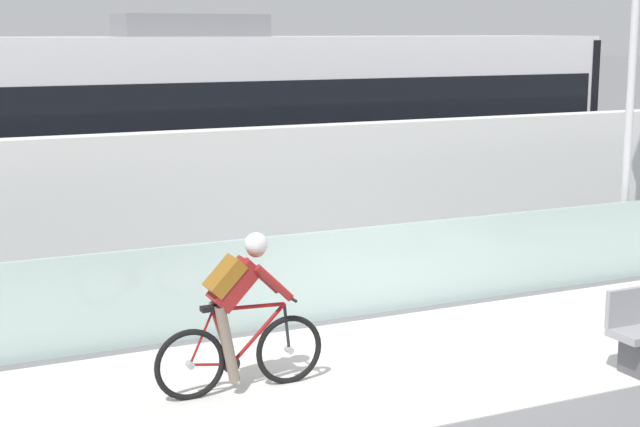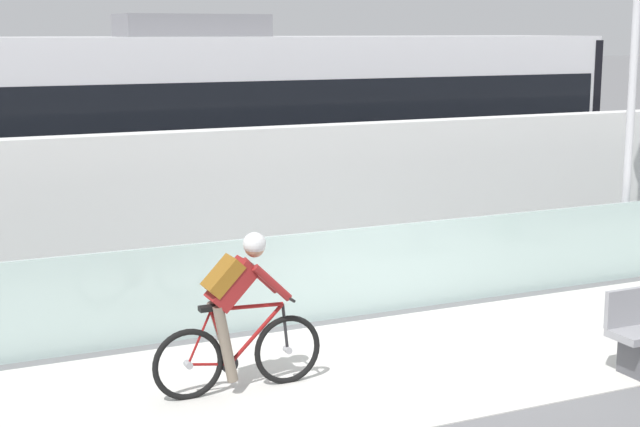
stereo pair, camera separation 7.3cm
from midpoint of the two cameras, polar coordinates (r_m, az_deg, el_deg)
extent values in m
plane|color=slate|center=(10.86, 6.42, -8.48)|extent=(200.00, 200.00, 0.00)
cube|color=silver|center=(10.85, 6.42, -8.45)|extent=(32.00, 3.20, 0.01)
cube|color=#ADC6C1|center=(12.23, 1.89, -3.46)|extent=(32.00, 0.05, 1.13)
cube|color=silver|center=(13.70, -1.56, 0.47)|extent=(32.00, 0.36, 2.24)
cube|color=#595654|center=(16.18, -5.12, -2.03)|extent=(32.00, 0.08, 0.01)
cube|color=#595654|center=(17.50, -6.76, -1.09)|extent=(32.00, 0.08, 0.01)
cube|color=silver|center=(17.11, -1.24, 5.14)|extent=(11.00, 2.50, 3.10)
cube|color=black|center=(17.08, -1.24, 6.31)|extent=(10.56, 2.54, 1.04)
cube|color=#4C4C51|center=(17.30, -1.22, 0.62)|extent=(10.78, 2.53, 0.28)
cube|color=slate|center=(16.32, -7.72, 10.86)|extent=(2.40, 1.10, 0.36)
cube|color=#232326|center=(16.23, -12.61, -0.92)|extent=(1.40, 1.88, 0.20)
cylinder|color=black|center=(15.56, -12.01, -1.62)|extent=(0.60, 0.10, 0.60)
cylinder|color=black|center=(16.93, -13.16, -0.68)|extent=(0.60, 0.10, 0.60)
cube|color=#232326|center=(19.03, 8.49, 0.91)|extent=(1.40, 1.88, 0.20)
cylinder|color=black|center=(18.46, 9.73, 0.38)|extent=(0.60, 0.10, 0.60)
cylinder|color=black|center=(19.63, 7.32, 1.06)|extent=(0.60, 0.10, 0.60)
cube|color=black|center=(19.97, 13.23, 5.66)|extent=(0.16, 2.54, 2.94)
torus|color=black|center=(9.98, -2.03, -7.98)|extent=(0.72, 0.06, 0.72)
cylinder|color=#99999E|center=(9.98, -2.03, -7.98)|extent=(0.07, 0.10, 0.07)
torus|color=black|center=(9.63, -7.84, -8.77)|extent=(0.72, 0.06, 0.72)
cylinder|color=#99999E|center=(9.63, -7.84, -8.77)|extent=(0.07, 0.10, 0.07)
cylinder|color=maroon|center=(9.79, -3.86, -7.05)|extent=(0.60, 0.04, 0.58)
cylinder|color=maroon|center=(9.66, -5.96, -7.23)|extent=(0.22, 0.04, 0.59)
cylinder|color=maroon|center=(9.67, -4.38, -5.48)|extent=(0.76, 0.04, 0.07)
cylinder|color=maroon|center=(9.70, -6.62, -8.78)|extent=(0.43, 0.03, 0.09)
cylinder|color=maroon|center=(9.58, -7.17, -7.22)|extent=(0.27, 0.02, 0.53)
cylinder|color=black|center=(9.89, -2.17, -6.65)|extent=(0.08, 0.03, 0.49)
cube|color=black|center=(9.54, -6.51, -5.53)|extent=(0.24, 0.10, 0.05)
cylinder|color=black|center=(9.79, -2.32, -4.74)|extent=(0.03, 0.58, 0.03)
cylinder|color=#262628|center=(9.78, -5.43, -8.79)|extent=(0.18, 0.02, 0.18)
cube|color=maroon|center=(9.55, -5.29, -4.14)|extent=(0.50, 0.28, 0.51)
cube|color=#8C5919|center=(9.50, -5.83, -3.67)|extent=(0.38, 0.30, 0.38)
sphere|color=tan|center=(9.55, -3.97, -1.99)|extent=(0.20, 0.20, 0.20)
sphere|color=silver|center=(9.55, -3.98, -1.78)|extent=(0.23, 0.23, 0.23)
cylinder|color=maroon|center=(9.53, -2.93, -4.08)|extent=(0.41, 0.08, 0.41)
cylinder|color=maroon|center=(9.82, -3.65, -3.65)|extent=(0.41, 0.08, 0.41)
cylinder|color=#726656|center=(9.60, -5.66, -7.63)|extent=(0.25, 0.11, 0.79)
cylinder|color=#726656|center=(9.72, -6.04, -6.54)|extent=(0.25, 0.11, 0.52)
cylinder|color=gray|center=(15.21, 17.05, -2.92)|extent=(0.24, 0.24, 0.20)
cylinder|color=silver|center=(14.87, 17.49, 4.98)|extent=(0.12, 0.12, 4.20)
cube|color=#4C4C51|center=(10.71, 17.66, -8.04)|extent=(0.08, 0.36, 0.41)
camera|label=1|loc=(0.04, -90.17, -0.03)|focal=54.64mm
camera|label=2|loc=(0.04, 89.83, 0.03)|focal=54.64mm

